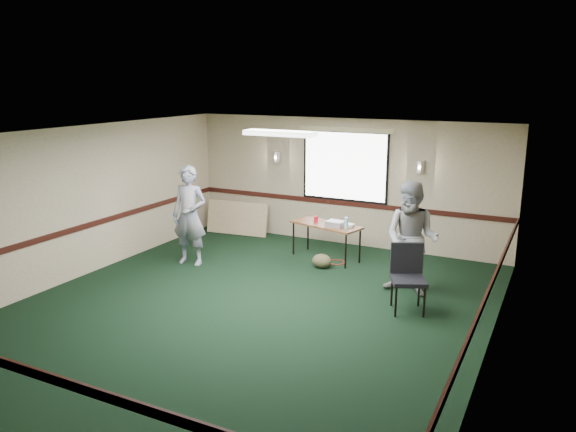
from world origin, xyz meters
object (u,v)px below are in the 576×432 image
at_px(folding_table, 326,226).
at_px(person_left, 190,216).
at_px(person_right, 412,239).
at_px(conference_chair, 408,272).
at_px(projector, 336,224).

distance_m(folding_table, person_left, 2.67).
bearing_deg(person_right, conference_chair, -73.17).
relative_size(projector, conference_chair, 0.31).
distance_m(folding_table, conference_chair, 2.75).
relative_size(conference_chair, person_right, 0.54).
bearing_deg(projector, person_left, -146.09).
bearing_deg(person_right, projector, 155.96).
bearing_deg(person_left, conference_chair, -11.52).
height_order(projector, person_left, person_left).
xyz_separation_m(projector, conference_chair, (1.87, -1.67, -0.16)).
bearing_deg(conference_chair, person_right, 76.23).
xyz_separation_m(conference_chair, person_right, (-0.13, 0.66, 0.34)).
height_order(conference_chair, person_right, person_right).
relative_size(projector, person_right, 0.17).
bearing_deg(projector, conference_chair, -36.74).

